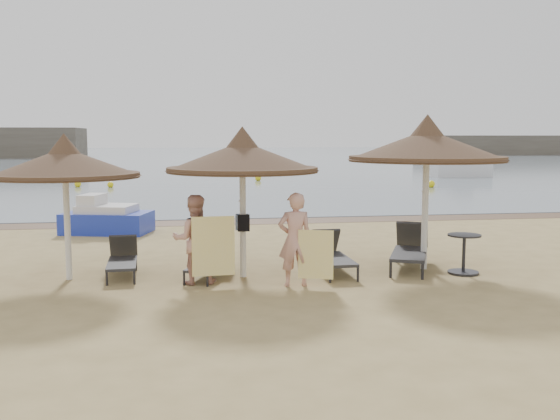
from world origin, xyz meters
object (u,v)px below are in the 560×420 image
(side_table, at_px, (464,255))
(pedal_boat, at_px, (106,219))
(palapa_center, at_px, (242,158))
(lounger_far_right, at_px, (410,248))
(lounger_near_left, at_px, (211,261))
(person_left, at_px, (194,232))
(person_right, at_px, (295,232))
(palapa_left, at_px, (65,164))
(palapa_right, at_px, (427,146))
(lounger_near_right, at_px, (331,254))
(lounger_far_left, at_px, (123,258))

(side_table, xyz_separation_m, pedal_boat, (-8.01, 6.84, 0.04))
(palapa_center, distance_m, pedal_boat, 7.57)
(lounger_far_right, bearing_deg, lounger_near_left, -153.09)
(person_left, bearing_deg, person_right, 163.83)
(person_left, bearing_deg, palapa_left, -18.33)
(side_table, relative_size, person_right, 0.40)
(palapa_center, bearing_deg, palapa_right, 2.51)
(palapa_left, xyz_separation_m, lounger_far_right, (7.13, 0.06, -1.89))
(lounger_far_right, xyz_separation_m, person_left, (-4.66, -0.79, 0.58))
(lounger_near_right, bearing_deg, person_right, -131.67)
(person_left, bearing_deg, lounger_far_left, -36.55)
(side_table, bearing_deg, person_left, -179.66)
(palapa_left, distance_m, lounger_near_left, 3.45)
(palapa_left, relative_size, lounger_far_right, 1.34)
(palapa_center, xyz_separation_m, palapa_right, (3.92, 0.17, 0.21))
(lounger_near_left, relative_size, person_left, 0.83)
(palapa_right, relative_size, lounger_near_left, 2.01)
(lounger_near_left, xyz_separation_m, lounger_near_right, (2.52, 0.09, 0.06))
(palapa_center, height_order, lounger_near_right, palapa_center)
(lounger_far_left, distance_m, person_left, 1.89)
(person_right, bearing_deg, palapa_right, -159.96)
(lounger_far_right, xyz_separation_m, person_right, (-2.77, -1.28, 0.62))
(lounger_far_left, height_order, side_table, side_table)
(palapa_left, xyz_separation_m, lounger_near_left, (2.82, -0.17, -1.99))
(lounger_far_left, height_order, person_left, person_left)
(lounger_far_left, bearing_deg, lounger_far_right, -4.79)
(palapa_left, height_order, lounger_near_left, palapa_left)
(lounger_far_left, relative_size, side_table, 2.11)
(palapa_right, relative_size, lounger_near_right, 1.77)
(palapa_center, bearing_deg, palapa_left, 174.98)
(person_right, bearing_deg, lounger_near_left, -34.13)
(lounger_near_right, bearing_deg, lounger_far_right, 3.54)
(palapa_center, xyz_separation_m, lounger_near_left, (-0.64, 0.14, -2.10))
(palapa_left, xyz_separation_m, pedal_boat, (0.01, 6.14, -1.88))
(palapa_left, bearing_deg, lounger_far_right, 0.48)
(palapa_center, bearing_deg, side_table, -5.00)
(palapa_left, distance_m, palapa_center, 3.47)
(palapa_left, xyz_separation_m, lounger_near_right, (5.34, -0.08, -1.93))
(lounger_near_left, relative_size, lounger_far_right, 0.76)
(pedal_boat, bearing_deg, side_table, -25.31)
(palapa_center, xyz_separation_m, person_left, (-0.99, -0.43, -1.42))
(lounger_far_left, distance_m, person_right, 3.73)
(palapa_right, relative_size, person_left, 1.66)
(palapa_left, height_order, person_right, palapa_left)
(lounger_far_right, bearing_deg, pedal_boat, 163.44)
(palapa_left, distance_m, lounger_far_right, 7.38)
(lounger_far_left, relative_size, pedal_boat, 0.63)
(side_table, xyz_separation_m, person_right, (-3.65, -0.52, 0.65))
(palapa_left, relative_size, person_right, 1.41)
(palapa_right, relative_size, lounger_far_left, 1.92)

